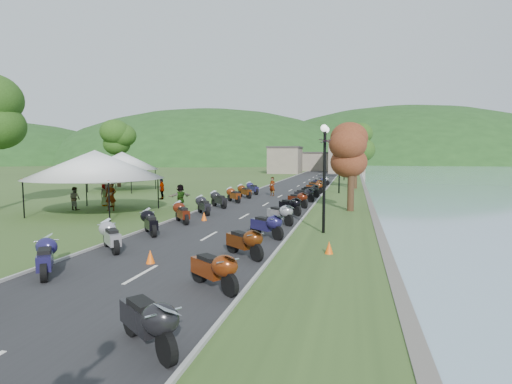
# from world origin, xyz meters

# --- Properties ---
(road) EXTENTS (7.00, 120.00, 0.02)m
(road) POSITION_xyz_m (0.00, 40.00, 0.01)
(road) COLOR #272729
(road) RESTS_ON ground
(hills_backdrop) EXTENTS (360.00, 120.00, 76.00)m
(hills_backdrop) POSITION_xyz_m (0.00, 200.00, 0.00)
(hills_backdrop) COLOR #285621
(hills_backdrop) RESTS_ON ground
(far_building) EXTENTS (18.00, 16.00, 5.00)m
(far_building) POSITION_xyz_m (-2.00, 85.00, 2.50)
(far_building) COLOR gray
(far_building) RESTS_ON ground
(moto_row_left) EXTENTS (2.60, 41.29, 1.10)m
(moto_row_left) POSITION_xyz_m (-2.75, 15.74, 0.55)
(moto_row_left) COLOR #331411
(moto_row_left) RESTS_ON ground
(moto_row_right) EXTENTS (2.60, 48.38, 1.10)m
(moto_row_right) POSITION_xyz_m (2.59, 25.20, 0.55)
(moto_row_right) COLOR #331411
(moto_row_right) RESTS_ON ground
(vendor_tent_main) EXTENTS (5.68, 5.68, 4.00)m
(vendor_tent_main) POSITION_xyz_m (-9.57, 21.23, 2.00)
(vendor_tent_main) COLOR white
(vendor_tent_main) RESTS_ON ground
(vendor_tent_side) EXTENTS (4.83, 4.83, 4.00)m
(vendor_tent_side) POSITION_xyz_m (-16.74, 35.64, 2.00)
(vendor_tent_side) COLOR white
(vendor_tent_side) RESTS_ON ground
(tree_lakeside) EXTENTS (2.26, 2.26, 6.27)m
(tree_lakeside) POSITION_xyz_m (6.17, 25.92, 3.14)
(tree_lakeside) COLOR #315F1B
(tree_lakeside) RESTS_ON ground
(pedestrian_a) EXTENTS (0.84, 0.72, 1.92)m
(pedestrian_a) POSITION_xyz_m (-9.26, 22.32, 0.00)
(pedestrian_a) COLOR slate
(pedestrian_a) RESTS_ON ground
(pedestrian_b) EXTENTS (0.84, 0.58, 1.57)m
(pedestrian_b) POSITION_xyz_m (-11.83, 22.07, 0.00)
(pedestrian_b) COLOR slate
(pedestrian_b) RESTS_ON ground
(pedestrian_c) EXTENTS (1.06, 1.34, 1.93)m
(pedestrian_c) POSITION_xyz_m (-10.38, 23.99, 0.00)
(pedestrian_c) COLOR slate
(pedestrian_c) RESTS_ON ground
(traffic_cone_near) EXTENTS (0.31, 0.31, 0.49)m
(traffic_cone_near) POSITION_xyz_m (-0.34, 11.20, 0.24)
(traffic_cone_near) COLOR #F2590C
(traffic_cone_near) RESTS_ON ground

